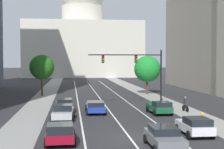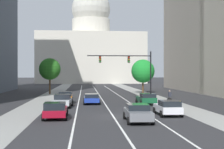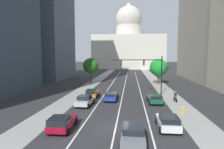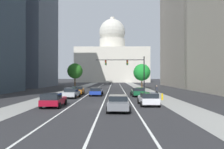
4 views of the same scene
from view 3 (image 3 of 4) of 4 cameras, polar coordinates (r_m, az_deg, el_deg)
The scene contains 20 objects.
ground_plane at distance 59.01m, azimuth 4.12°, elevation -1.59°, with size 400.00×400.00×0.00m, color #2B2B2D.
sidewalk_left at distance 54.96m, azimuth -5.04°, elevation -2.11°, with size 3.48×130.00×0.01m, color gray.
sidewalk_right at distance 54.50m, azimuth 13.08°, elevation -2.29°, with size 3.48×130.00×0.01m, color gray.
lane_stripe_left at distance 44.41m, azimuth -0.83°, elevation -3.87°, with size 0.16×90.00×0.01m, color white.
lane_stripe_center at distance 44.16m, azimuth 3.62°, elevation -3.94°, with size 0.16×90.00×0.01m, color white.
lane_stripe_right at distance 44.18m, azimuth 8.09°, elevation -3.97°, with size 0.16×90.00×0.01m, color white.
office_tower_far_left at distance 68.55m, azimuth -19.49°, elevation 19.08°, with size 14.61×19.86×47.40m.
capitol_building at distance 118.69m, azimuth 4.92°, elevation 8.26°, with size 40.83×26.82×38.56m.
car_green at distance 30.24m, azimuth 12.58°, elevation -6.97°, with size 2.20×4.19×1.44m.
car_silver at distance 28.46m, azimuth -8.08°, elevation -7.61°, with size 2.28×4.24×1.52m.
car_crimson at distance 19.82m, azimuth -14.65°, elevation -13.60°, with size 2.19×4.22×1.50m.
car_blue at distance 31.71m, azimuth -0.29°, elevation -6.33°, with size 2.12×4.80×1.32m.
car_white at distance 20.19m, azimuth 16.27°, elevation -13.28°, with size 2.07×4.03×1.46m.
car_gray at distance 16.62m, azimuth 6.33°, elevation -17.27°, with size 2.17×4.54×1.45m.
car_orange at distance 33.50m, azimuth -5.93°, elevation -5.57°, with size 2.11×4.08×1.55m.
traffic_signal_mast at distance 36.43m, azimuth 9.89°, elevation 2.11°, with size 9.51×0.39×7.19m.
fire_hydrant at distance 25.99m, azimuth 20.16°, elevation -9.87°, with size 0.26×0.35×0.91m.
cyclist at distance 32.07m, azimuth 18.28°, elevation -6.22°, with size 0.39×1.70×1.72m.
street_tree_mid_right at distance 51.16m, azimuth 13.64°, elevation 2.07°, with size 4.51×4.51×6.59m.
street_tree_near_left at distance 51.37m, azimuth -6.31°, elevation 2.61°, with size 4.06×4.06×6.74m.
Camera 3 is at (1.46, -18.56, 7.16)m, focal length 30.86 mm.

